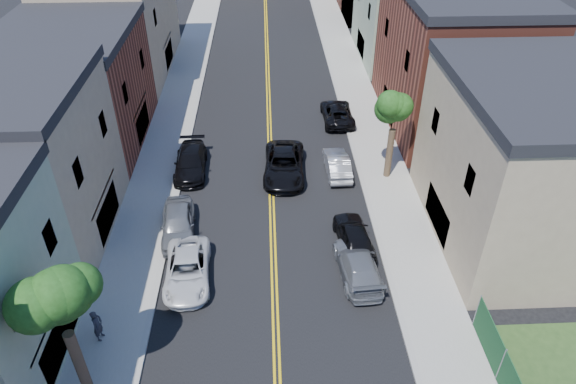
{
  "coord_description": "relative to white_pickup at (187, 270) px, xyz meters",
  "views": [
    {
      "loc": [
        -0.14,
        0.78,
        19.98
      ],
      "look_at": [
        0.97,
        25.76,
        2.0
      ],
      "focal_mm": 32.48,
      "sensor_mm": 36.0,
      "label": 1
    }
  ],
  "objects": [
    {
      "name": "tree_right_far",
      "position": [
        12.47,
        9.21,
        5.06
      ],
      "size": [
        4.4,
        4.4,
        8.03
      ],
      "color": "#3E2D1F",
      "rests_on": "sidewalk_right"
    },
    {
      "name": "grey_car_right",
      "position": [
        9.02,
        -0.02,
        0.02
      ],
      "size": [
        2.38,
        5.1,
        1.44
      ],
      "primitive_type": "imported",
      "rotation": [
        0.0,
        0.0,
        3.21
      ],
      "color": "slate",
      "rests_on": "ground"
    },
    {
      "name": "bldg_right_brick",
      "position": [
        18.55,
        17.2,
        4.3
      ],
      "size": [
        9.0,
        14.0,
        10.0
      ],
      "primitive_type": "cube",
      "color": "brown",
      "rests_on": "ground"
    },
    {
      "name": "silver_car_right",
      "position": [
        9.11,
        9.9,
        0.01
      ],
      "size": [
        1.65,
        4.33,
        1.41
      ],
      "primitive_type": "imported",
      "rotation": [
        0.0,
        0.0,
        3.18
      ],
      "color": "#A0A2A7",
      "rests_on": "ground"
    },
    {
      "name": "curb_right",
      "position": [
        10.7,
        19.2,
        -0.62
      ],
      "size": [
        0.3,
        100.0,
        0.15
      ],
      "primitive_type": "cube",
      "color": "gray",
      "rests_on": "ground"
    },
    {
      "name": "sidewalk_right",
      "position": [
        12.45,
        19.2,
        -0.62
      ],
      "size": [
        3.2,
        100.0,
        0.15
      ],
      "primitive_type": "cube",
      "color": "gray",
      "rests_on": "ground"
    },
    {
      "name": "pedestrian_left",
      "position": [
        -3.65,
        -3.79,
        0.32
      ],
      "size": [
        0.51,
        0.69,
        1.73
      ],
      "primitive_type": "imported",
      "rotation": [
        0.0,
        0.0,
        1.4
      ],
      "color": "#2A2931",
      "rests_on": "sidewalk_left"
    },
    {
      "name": "curb_left",
      "position": [
        -1.6,
        19.2,
        -0.62
      ],
      "size": [
        0.3,
        100.0,
        0.15
      ],
      "primitive_type": "cube",
      "color": "gray",
      "rests_on": "ground"
    },
    {
      "name": "black_car_left",
      "position": [
        -0.95,
        10.52,
        0.05
      ],
      "size": [
        2.24,
        5.19,
        1.49
      ],
      "primitive_type": "imported",
      "rotation": [
        0.0,
        0.0,
        0.03
      ],
      "color": "black",
      "rests_on": "ground"
    },
    {
      "name": "bldg_right_tan",
      "position": [
        18.55,
        3.2,
        3.8
      ],
      "size": [
        9.0,
        12.0,
        9.0
      ],
      "primitive_type": "cube",
      "color": "#998466",
      "rests_on": "ground"
    },
    {
      "name": "black_car_right",
      "position": [
        9.16,
        2.27,
        0.06
      ],
      "size": [
        2.18,
        4.59,
        1.52
      ],
      "primitive_type": "imported",
      "rotation": [
        0.0,
        0.0,
        3.23
      ],
      "color": "black",
      "rests_on": "ground"
    },
    {
      "name": "tree_left_mid",
      "position": [
        -3.33,
        -6.79,
        5.89
      ],
      "size": [
        5.2,
        5.2,
        9.29
      ],
      "color": "#3E2D1F",
      "rests_on": "sidewalk_left"
    },
    {
      "name": "bldg_right_palegrn",
      "position": [
        18.55,
        31.2,
        3.55
      ],
      "size": [
        9.0,
        12.0,
        8.5
      ],
      "primitive_type": "cube",
      "color": "gray",
      "rests_on": "ground"
    },
    {
      "name": "bldg_left_brick",
      "position": [
        -9.45,
        15.2,
        3.3
      ],
      "size": [
        9.0,
        12.0,
        8.0
      ],
      "primitive_type": "cube",
      "color": "brown",
      "rests_on": "ground"
    },
    {
      "name": "black_suv_lane",
      "position": [
        5.47,
        9.82,
        0.11
      ],
      "size": [
        3.0,
        5.96,
        1.62
      ],
      "primitive_type": "imported",
      "rotation": [
        0.0,
        0.0,
        -0.06
      ],
      "color": "black",
      "rests_on": "ground"
    },
    {
      "name": "bldg_left_tan_near",
      "position": [
        -9.45,
        4.2,
        3.8
      ],
      "size": [
        9.0,
        10.0,
        9.0
      ],
      "primitive_type": "cube",
      "color": "#998466",
      "rests_on": "ground"
    },
    {
      "name": "white_pickup",
      "position": [
        0.0,
        0.0,
        0.0
      ],
      "size": [
        2.6,
        5.14,
        1.39
      ],
      "primitive_type": "imported",
      "rotation": [
        0.0,
        0.0,
        0.06
      ],
      "color": "silver",
      "rests_on": "ground"
    },
    {
      "name": "dark_car_right_far",
      "position": [
        10.05,
        17.52,
        0.01
      ],
      "size": [
        2.42,
        5.1,
        1.41
      ],
      "primitive_type": "imported",
      "rotation": [
        0.0,
        0.0,
        3.16
      ],
      "color": "black",
      "rests_on": "ground"
    },
    {
      "name": "grey_car_left",
      "position": [
        -0.95,
        3.77,
        0.11
      ],
      "size": [
        2.39,
        4.92,
        1.62
      ],
      "primitive_type": "imported",
      "rotation": [
        0.0,
        0.0,
        0.1
      ],
      "color": "slate",
      "rests_on": "ground"
    },
    {
      "name": "bldg_left_tan_far",
      "position": [
        -9.45,
        29.2,
        4.05
      ],
      "size": [
        9.0,
        16.0,
        9.5
      ],
      "primitive_type": "cube",
      "color": "#998466",
      "rests_on": "ground"
    },
    {
      "name": "sidewalk_left",
      "position": [
        -3.35,
        19.2,
        -0.62
      ],
      "size": [
        3.2,
        100.0,
        0.15
      ],
      "primitive_type": "cube",
      "color": "gray",
      "rests_on": "ground"
    }
  ]
}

